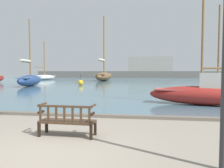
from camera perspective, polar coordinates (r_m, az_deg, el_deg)
name	(u,v)px	position (r m, az deg, el deg)	size (l,w,h in m)	color
ground_plane	(49,150)	(5.57, -16.06, -16.32)	(160.00, 160.00, 0.00)	gray
harbor_water	(134,80)	(48.85, 5.85, 1.13)	(100.00, 80.00, 0.08)	slate
quay_edge_kerb	(90,115)	(9.07, -5.84, -8.15)	(40.00, 0.30, 0.12)	#675F54
park_bench	(67,120)	(6.45, -11.69, -9.19)	(1.62, 0.57, 0.92)	black
sailboat_mid_port	(218,79)	(29.52, 25.93, 1.16)	(4.72, 8.27, 9.80)	silver
sailboat_distant_harbor	(44,77)	(48.27, -17.31, 1.77)	(3.54, 7.25, 8.07)	silver
sailboat_outer_port	(104,76)	(42.43, -2.16, 2.23)	(2.81, 9.12, 12.45)	brown
sailboat_mid_starboard	(205,93)	(12.55, 23.20, -2.22)	(5.96, 2.58, 6.78)	maroon
sailboat_outer_starboard	(30,80)	(28.88, -20.62, 1.08)	(2.99, 7.22, 8.24)	navy
channel_buoy	(81,83)	(28.42, -8.19, 0.37)	(0.69, 0.69, 1.39)	gold
far_breakwater	(140,72)	(62.37, 7.35, 3.18)	(58.49, 2.40, 6.01)	#66605B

